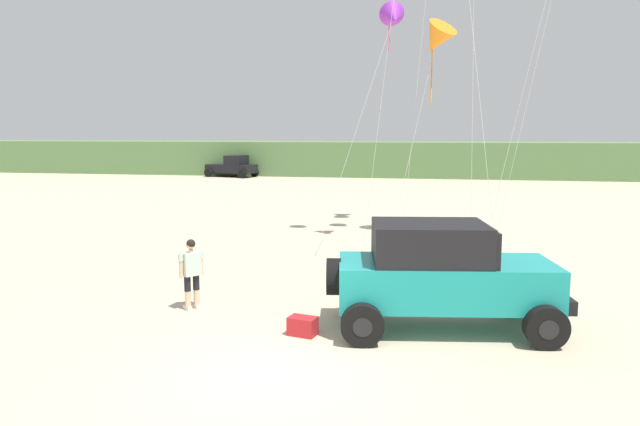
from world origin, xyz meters
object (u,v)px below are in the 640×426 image
Objects in this scene: kite_white_parafoil at (436,39)px; kite_black_sled at (393,17)px; distant_pickup at (233,167)px; person_watching at (191,270)px; cooler_box at (303,326)px; jeep at (442,273)px.

kite_black_sled is at bearing -127.94° from kite_white_parafoil.
kite_black_sled reaches higher than kite_white_parafoil.
distant_pickup is 0.56× the size of kite_black_sled.
kite_black_sled is 2.49m from kite_white_parafoil.
kite_black_sled is at bearing -60.99° from distant_pickup.
kite_white_parafoil reaches higher than person_watching.
cooler_box is at bearing -96.11° from kite_black_sled.
distant_pickup is (-18.22, 38.86, -0.26)m from jeep.
kite_white_parafoil reaches higher than cooler_box.
distant_pickup is at bearing 122.89° from kite_white_parafoil.
jeep is 12.72m from kite_white_parafoil.
jeep is 0.60× the size of kite_white_parafoil.
kite_black_sled is at bearing 100.64° from jeep.
cooler_box is 0.06× the size of kite_black_sled.
distant_pickup is at bearing 119.01° from kite_black_sled.
kite_black_sled reaches higher than distant_pickup.
cooler_box is 0.11× the size of distant_pickup.
jeep reaches higher than distant_pickup.
jeep is 42.93m from distant_pickup.
kite_black_sled is at bearing 97.03° from cooler_box.
kite_black_sled reaches higher than person_watching.
kite_white_parafoil is (18.02, -27.87, 6.65)m from distant_pickup.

